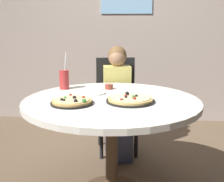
% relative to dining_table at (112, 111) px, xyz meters
% --- Properties ---
extents(wall_with_window, '(5.20, 0.13, 2.90)m').
position_rel_dining_table_xyz_m(wall_with_window, '(0.00, 1.94, 0.79)').
color(wall_with_window, '#A8998E').
rests_on(wall_with_window, ground_plane).
extents(dining_table, '(1.28, 1.28, 0.75)m').
position_rel_dining_table_xyz_m(dining_table, '(0.00, 0.00, 0.00)').
color(dining_table, silver).
rests_on(dining_table, ground_plane).
extents(chair_wooden, '(0.46, 0.46, 0.95)m').
position_rel_dining_table_xyz_m(chair_wooden, '(-0.01, 0.89, -0.13)').
color(chair_wooden, black).
rests_on(chair_wooden, ground_plane).
extents(diner_child, '(0.31, 0.43, 1.08)m').
position_rel_dining_table_xyz_m(diner_child, '(0.01, 0.71, -0.18)').
color(diner_child, '#3F4766').
rests_on(diner_child, ground_plane).
extents(pizza_veggie, '(0.34, 0.34, 0.05)m').
position_rel_dining_table_xyz_m(pizza_veggie, '(0.14, -0.07, 0.11)').
color(pizza_veggie, black).
rests_on(pizza_veggie, dining_table).
extents(pizza_cheese, '(0.29, 0.29, 0.05)m').
position_rel_dining_table_xyz_m(pizza_cheese, '(-0.26, -0.15, 0.11)').
color(pizza_cheese, black).
rests_on(pizza_cheese, dining_table).
extents(soda_cup, '(0.08, 0.08, 0.31)m').
position_rel_dining_table_xyz_m(soda_cup, '(-0.42, 0.33, 0.17)').
color(soda_cup, '#B73333').
rests_on(soda_cup, dining_table).
extents(sauce_bowl, '(0.07, 0.07, 0.04)m').
position_rel_dining_table_xyz_m(sauce_bowl, '(-0.05, 0.35, 0.11)').
color(sauce_bowl, brown).
rests_on(sauce_bowl, dining_table).
extents(plate_small, '(0.18, 0.18, 0.01)m').
position_rel_dining_table_xyz_m(plate_small, '(-0.15, 0.18, 0.10)').
color(plate_small, white).
rests_on(plate_small, dining_table).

